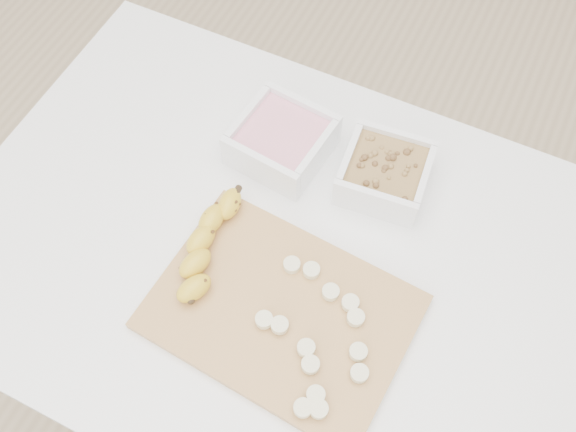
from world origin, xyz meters
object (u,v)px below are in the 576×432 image
at_px(bowl_granola, 385,173).
at_px(banana, 207,246).
at_px(cutting_board, 281,312).
at_px(table, 280,277).
at_px(bowl_yogurt, 282,140).

bearing_deg(bowl_granola, banana, -128.83).
height_order(cutting_board, banana, banana).
bearing_deg(table, bowl_granola, 62.16).
xyz_separation_m(bowl_granola, banana, (-0.19, -0.23, 0.00)).
xyz_separation_m(table, cutting_board, (0.05, -0.09, 0.10)).
bearing_deg(bowl_granola, bowl_yogurt, -174.92).
xyz_separation_m(cutting_board, banana, (-0.14, 0.04, 0.02)).
height_order(table, bowl_granola, bowl_granola).
distance_m(bowl_yogurt, banana, 0.22).
bearing_deg(table, banana, -150.46).
xyz_separation_m(table, banana, (-0.09, -0.05, 0.13)).
distance_m(bowl_granola, cutting_board, 0.27).
distance_m(bowl_granola, banana, 0.30).
bearing_deg(cutting_board, banana, 165.35).
bearing_deg(bowl_granola, table, -117.84).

